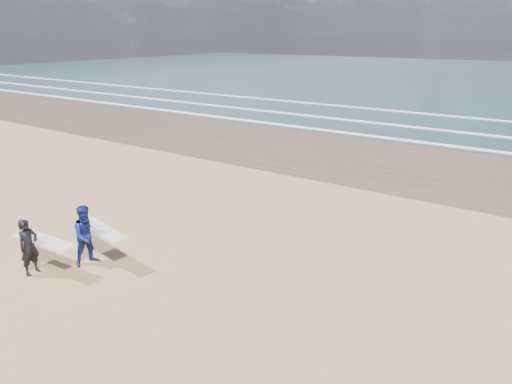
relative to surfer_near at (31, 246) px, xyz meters
The scene contains 2 objects.
surfer_near is the anchor object (origin of this frame).
surfer_far 1.57m from the surfer_near, 56.77° to the left, with size 2.26×1.34×1.87m.
Camera 1 is at (10.57, -6.69, 6.68)m, focal length 32.00 mm.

